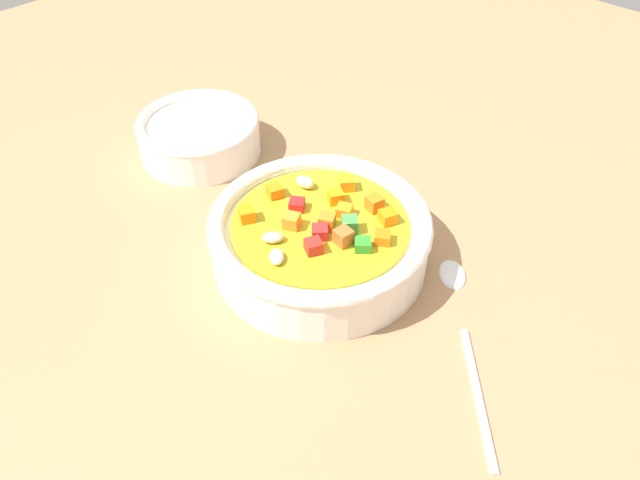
% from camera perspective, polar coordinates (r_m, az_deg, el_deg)
% --- Properties ---
extents(ground_plane, '(1.40, 1.40, 0.02)m').
position_cam_1_polar(ground_plane, '(0.52, -0.00, -2.60)').
color(ground_plane, '#9E754F').
extents(soup_bowl_main, '(0.18, 0.18, 0.05)m').
position_cam_1_polar(soup_bowl_main, '(0.49, 0.01, 0.33)').
color(soup_bowl_main, white).
rests_on(soup_bowl_main, ground_plane).
extents(spoon, '(0.14, 0.15, 0.01)m').
position_cam_1_polar(spoon, '(0.48, 13.09, -6.53)').
color(spoon, silver).
rests_on(spoon, ground_plane).
extents(side_bowl_small, '(0.12, 0.12, 0.04)m').
position_cam_1_polar(side_bowl_small, '(0.64, -11.20, 9.63)').
color(side_bowl_small, white).
rests_on(side_bowl_small, ground_plane).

